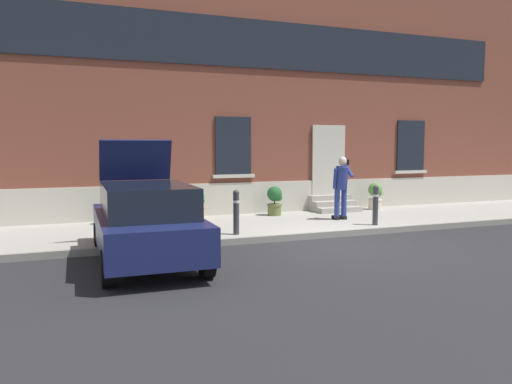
{
  "coord_description": "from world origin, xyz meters",
  "views": [
    {
      "loc": [
        -5.82,
        -9.49,
        2.23
      ],
      "look_at": [
        -1.53,
        1.6,
        1.1
      ],
      "focal_mm": 35.0,
      "sensor_mm": 36.0,
      "label": 1
    }
  ],
  "objects_px": {
    "bollard_near_person": "(376,203)",
    "planter_olive": "(275,200)",
    "planter_terracotta": "(197,203)",
    "bollard_far_left": "(236,210)",
    "planter_cream": "(375,195)",
    "hatchback_car_navy": "(146,221)",
    "planter_charcoal": "(111,207)",
    "person_on_phone": "(341,184)"
  },
  "relations": [
    {
      "from": "planter_terracotta",
      "to": "bollard_far_left",
      "type": "bearing_deg",
      "value": -84.64
    },
    {
      "from": "bollard_far_left",
      "to": "planter_charcoal",
      "type": "distance_m",
      "value": 3.66
    },
    {
      "from": "person_on_phone",
      "to": "planter_cream",
      "type": "distance_m",
      "value": 2.72
    },
    {
      "from": "bollard_near_person",
      "to": "person_on_phone",
      "type": "bearing_deg",
      "value": 107.31
    },
    {
      "from": "person_on_phone",
      "to": "planter_charcoal",
      "type": "height_order",
      "value": "person_on_phone"
    },
    {
      "from": "planter_olive",
      "to": "planter_cream",
      "type": "xyz_separation_m",
      "value": [
        3.55,
        0.07,
        0.0
      ]
    },
    {
      "from": "planter_charcoal",
      "to": "planter_terracotta",
      "type": "xyz_separation_m",
      "value": [
        2.34,
        0.05,
        0.0
      ]
    },
    {
      "from": "planter_olive",
      "to": "planter_cream",
      "type": "relative_size",
      "value": 1.0
    },
    {
      "from": "bollard_near_person",
      "to": "planter_charcoal",
      "type": "xyz_separation_m",
      "value": [
        -6.4,
        2.59,
        -0.11
      ]
    },
    {
      "from": "hatchback_car_navy",
      "to": "planter_olive",
      "type": "height_order",
      "value": "hatchback_car_navy"
    },
    {
      "from": "hatchback_car_navy",
      "to": "planter_terracotta",
      "type": "height_order",
      "value": "hatchback_car_navy"
    },
    {
      "from": "bollard_near_person",
      "to": "planter_charcoal",
      "type": "bearing_deg",
      "value": 157.95
    },
    {
      "from": "bollard_near_person",
      "to": "person_on_phone",
      "type": "height_order",
      "value": "person_on_phone"
    },
    {
      "from": "planter_cream",
      "to": "hatchback_car_navy",
      "type": "bearing_deg",
      "value": -152.36
    },
    {
      "from": "hatchback_car_navy",
      "to": "bollard_near_person",
      "type": "bearing_deg",
      "value": 13.78
    },
    {
      "from": "hatchback_car_navy",
      "to": "person_on_phone",
      "type": "xyz_separation_m",
      "value": [
        5.75,
        2.62,
        0.35
      ]
    },
    {
      "from": "bollard_far_left",
      "to": "planter_charcoal",
      "type": "xyz_separation_m",
      "value": [
        -2.59,
        2.59,
        -0.11
      ]
    },
    {
      "from": "planter_charcoal",
      "to": "planter_terracotta",
      "type": "bearing_deg",
      "value": 1.26
    },
    {
      "from": "planter_olive",
      "to": "planter_terracotta",
      "type": "bearing_deg",
      "value": 178.58
    },
    {
      "from": "bollard_near_person",
      "to": "planter_olive",
      "type": "distance_m",
      "value": 3.11
    },
    {
      "from": "bollard_far_left",
      "to": "planter_cream",
      "type": "relative_size",
      "value": 1.22
    },
    {
      "from": "planter_charcoal",
      "to": "bollard_near_person",
      "type": "bearing_deg",
      "value": -22.05
    },
    {
      "from": "bollard_far_left",
      "to": "planter_terracotta",
      "type": "height_order",
      "value": "bollard_far_left"
    },
    {
      "from": "planter_terracotta",
      "to": "planter_cream",
      "type": "height_order",
      "value": "same"
    },
    {
      "from": "planter_olive",
      "to": "planter_charcoal",
      "type": "bearing_deg",
      "value": 179.92
    },
    {
      "from": "bollard_far_left",
      "to": "planter_terracotta",
      "type": "relative_size",
      "value": 1.22
    },
    {
      "from": "planter_charcoal",
      "to": "planter_cream",
      "type": "distance_m",
      "value": 8.23
    },
    {
      "from": "hatchback_car_navy",
      "to": "bollard_far_left",
      "type": "relative_size",
      "value": 3.92
    },
    {
      "from": "planter_terracotta",
      "to": "planter_olive",
      "type": "bearing_deg",
      "value": -1.42
    },
    {
      "from": "planter_charcoal",
      "to": "planter_cream",
      "type": "bearing_deg",
      "value": 0.44
    },
    {
      "from": "person_on_phone",
      "to": "planter_terracotta",
      "type": "xyz_separation_m",
      "value": [
        -3.71,
        1.51,
        -0.55
      ]
    },
    {
      "from": "planter_charcoal",
      "to": "planter_cream",
      "type": "height_order",
      "value": "same"
    },
    {
      "from": "bollard_far_left",
      "to": "planter_terracotta",
      "type": "bearing_deg",
      "value": 95.36
    },
    {
      "from": "hatchback_car_navy",
      "to": "bollard_far_left",
      "type": "height_order",
      "value": "hatchback_car_navy"
    },
    {
      "from": "planter_charcoal",
      "to": "planter_cream",
      "type": "xyz_separation_m",
      "value": [
        8.23,
        0.06,
        0.0
      ]
    },
    {
      "from": "bollard_near_person",
      "to": "person_on_phone",
      "type": "relative_size",
      "value": 0.6
    },
    {
      "from": "bollard_near_person",
      "to": "bollard_far_left",
      "type": "height_order",
      "value": "same"
    },
    {
      "from": "planter_terracotta",
      "to": "planter_cream",
      "type": "distance_m",
      "value": 5.89
    },
    {
      "from": "hatchback_car_navy",
      "to": "planter_cream",
      "type": "height_order",
      "value": "hatchback_car_navy"
    },
    {
      "from": "planter_cream",
      "to": "person_on_phone",
      "type": "bearing_deg",
      "value": -144.97
    },
    {
      "from": "bollard_near_person",
      "to": "planter_olive",
      "type": "bearing_deg",
      "value": 123.72
    },
    {
      "from": "bollard_far_left",
      "to": "planter_cream",
      "type": "distance_m",
      "value": 6.24
    }
  ]
}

